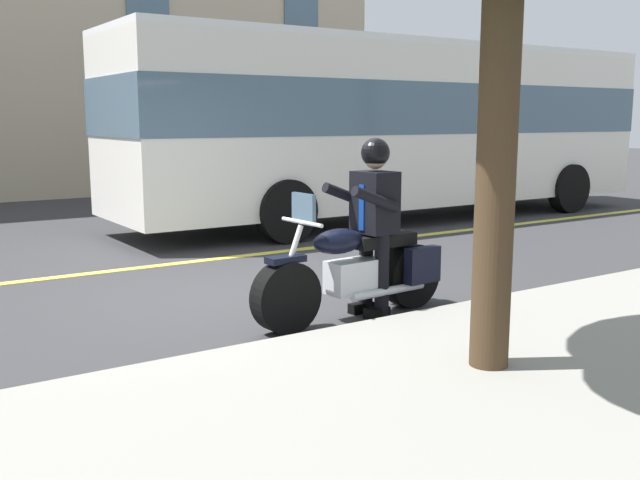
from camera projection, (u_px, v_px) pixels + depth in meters
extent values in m
plane|color=#333335|center=(236.00, 295.00, 7.95)|extent=(80.00, 80.00, 0.00)
cube|color=gray|center=(584.00, 438.00, 4.23)|extent=(60.00, 5.00, 0.15)
cube|color=#E5DB4C|center=(167.00, 265.00, 9.59)|extent=(60.00, 0.16, 0.01)
cylinder|color=black|center=(286.00, 297.00, 6.52)|extent=(0.67, 0.24, 0.66)
cylinder|color=black|center=(410.00, 275.00, 7.44)|extent=(0.67, 0.24, 0.66)
cube|color=silver|center=(354.00, 276.00, 6.98)|extent=(0.58, 0.31, 0.32)
ellipsoid|color=black|center=(338.00, 241.00, 6.80)|extent=(0.58, 0.31, 0.24)
cube|color=black|center=(382.00, 240.00, 7.13)|extent=(0.72, 0.32, 0.12)
cube|color=black|center=(422.00, 265.00, 7.21)|extent=(0.41, 0.14, 0.36)
cube|color=black|center=(393.00, 258.00, 7.56)|extent=(0.41, 0.14, 0.36)
cylinder|color=silver|center=(288.00, 268.00, 6.49)|extent=(0.35, 0.07, 0.76)
cylinder|color=silver|center=(302.00, 222.00, 6.51)|extent=(0.07, 0.60, 0.04)
cube|color=black|center=(286.00, 259.00, 6.46)|extent=(0.37, 0.18, 0.06)
cylinder|color=silver|center=(388.00, 291.00, 7.06)|extent=(0.90, 0.13, 0.08)
cube|color=slate|center=(304.00, 209.00, 6.51)|extent=(0.06, 0.32, 0.28)
cylinder|color=black|center=(382.00, 275.00, 7.03)|extent=(0.14, 0.14, 0.84)
cube|color=black|center=(377.00, 313.00, 7.06)|extent=(0.27, 0.13, 0.10)
cylinder|color=black|center=(366.00, 271.00, 7.22)|extent=(0.14, 0.14, 0.84)
cube|color=black|center=(361.00, 308.00, 7.25)|extent=(0.27, 0.13, 0.10)
cube|color=black|center=(375.00, 202.00, 7.01)|extent=(0.34, 0.42, 0.60)
cube|color=navy|center=(362.00, 208.00, 6.92)|extent=(0.03, 0.07, 0.44)
cylinder|color=black|center=(376.00, 199.00, 6.72)|extent=(0.56, 0.13, 0.28)
cylinder|color=black|center=(346.00, 195.00, 7.07)|extent=(0.56, 0.13, 0.28)
sphere|color=tan|center=(375.00, 158.00, 6.94)|extent=(0.22, 0.22, 0.22)
sphere|color=black|center=(375.00, 153.00, 6.93)|extent=(0.28, 0.28, 0.28)
cube|color=white|center=(398.00, 126.00, 13.75)|extent=(11.00, 2.50, 2.85)
cube|color=slate|center=(398.00, 109.00, 13.69)|extent=(11.04, 2.52, 0.90)
cube|color=slate|center=(582.00, 115.00, 16.70)|extent=(0.06, 2.40, 1.90)
cube|color=white|center=(399.00, 47.00, 13.50)|extent=(11.00, 2.50, 0.10)
cylinder|color=black|center=(483.00, 180.00, 16.90)|extent=(1.00, 0.30, 1.00)
cylinder|color=black|center=(569.00, 188.00, 14.93)|extent=(1.00, 0.30, 1.00)
cylinder|color=black|center=(219.00, 197.00, 13.21)|extent=(1.00, 0.30, 1.00)
cylinder|color=black|center=(286.00, 211.00, 11.23)|extent=(1.00, 0.30, 1.00)
cylinder|color=#42301E|center=(496.00, 166.00, 5.03)|extent=(0.28, 0.28, 2.89)
cube|color=slate|center=(302.00, 116.00, 20.84)|extent=(1.10, 0.06, 1.60)
cube|color=slate|center=(152.00, 115.00, 18.39)|extent=(1.10, 0.06, 1.60)
cube|color=slate|center=(301.00, 8.00, 20.34)|extent=(1.10, 0.06, 1.60)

